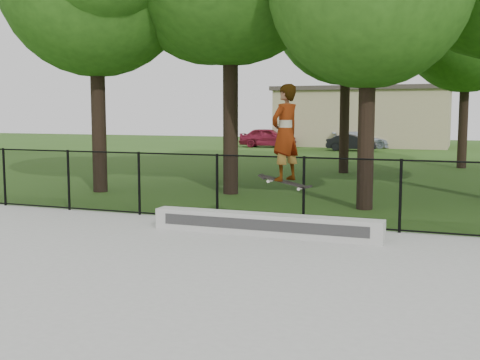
{
  "coord_description": "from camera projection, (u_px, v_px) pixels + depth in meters",
  "views": [
    {
      "loc": [
        5.22,
        -6.42,
        2.49
      ],
      "look_at": [
        1.19,
        4.2,
        1.2
      ],
      "focal_mm": 45.0,
      "sensor_mm": 36.0,
      "label": 1
    }
  ],
  "objects": [
    {
      "name": "ground",
      "position": [
        47.0,
        298.0,
        8.09
      ],
      "size": [
        100.0,
        100.0,
        0.0
      ],
      "primitive_type": "plane",
      "color": "#2B4F16",
      "rests_on": "ground"
    },
    {
      "name": "concrete_slab",
      "position": [
        47.0,
        296.0,
        8.09
      ],
      "size": [
        14.0,
        12.0,
        0.06
      ],
      "primitive_type": "cube",
      "color": "#9C9B97",
      "rests_on": "ground"
    },
    {
      "name": "grind_ledge",
      "position": [
        265.0,
        224.0,
        11.89
      ],
      "size": [
        4.66,
        0.4,
        0.43
      ],
      "primitive_type": "cube",
      "color": "#B7B7B2",
      "rests_on": "concrete_slab"
    },
    {
      "name": "car_a",
      "position": [
        268.0,
        138.0,
        42.35
      ],
      "size": [
        4.13,
        2.03,
        1.37
      ],
      "primitive_type": "imported",
      "rotation": [
        0.0,
        0.0,
        1.68
      ],
      "color": "maroon",
      "rests_on": "ground"
    },
    {
      "name": "car_b",
      "position": [
        351.0,
        143.0,
        38.54
      ],
      "size": [
        2.95,
        1.33,
        1.04
      ],
      "primitive_type": "imported",
      "rotation": [
        0.0,
        0.0,
        1.65
      ],
      "color": "black",
      "rests_on": "ground"
    },
    {
      "name": "car_c",
      "position": [
        361.0,
        140.0,
        41.42
      ],
      "size": [
        3.8,
        2.06,
        1.14
      ],
      "primitive_type": "imported",
      "rotation": [
        0.0,
        0.0,
        1.7
      ],
      "color": "#ACB6C3",
      "rests_on": "ground"
    },
    {
      "name": "skater_airborne",
      "position": [
        285.0,
        134.0,
        11.35
      ],
      "size": [
        0.83,
        0.79,
        2.0
      ],
      "color": "black",
      "rests_on": "ground"
    },
    {
      "name": "chainlink_fence",
      "position": [
        217.0,
        187.0,
        13.48
      ],
      "size": [
        16.06,
        0.06,
        1.5
      ],
      "color": "black",
      "rests_on": "concrete_slab"
    },
    {
      "name": "distant_building",
      "position": [
        363.0,
        116.0,
        43.85
      ],
      "size": [
        12.4,
        6.4,
        4.3
      ],
      "color": "tan",
      "rests_on": "ground"
    }
  ]
}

